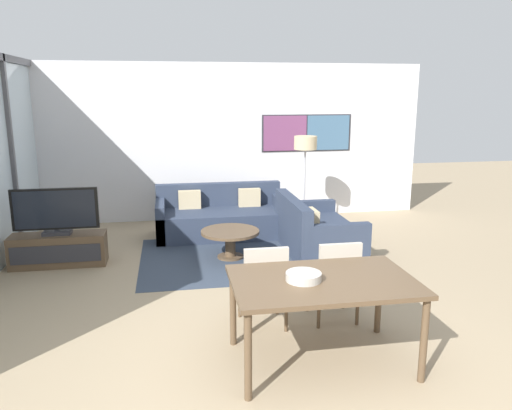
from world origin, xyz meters
name	(u,v)px	position (x,y,z in m)	size (l,w,h in m)	color
ground_plane	(311,402)	(0.00, 0.00, 0.00)	(24.00, 24.00, 0.00)	#9E896B
wall_back	(226,142)	(0.05, 5.80, 1.40)	(7.42, 0.09, 2.80)	silver
area_rug	(230,257)	(-0.18, 3.46, 0.00)	(2.50, 2.17, 0.01)	#333D4C
tv_console	(59,250)	(-2.49, 3.55, 0.22)	(1.23, 0.40, 0.43)	brown
television	(55,212)	(-2.49, 3.55, 0.74)	(1.10, 0.20, 0.63)	#2D2D33
sofa_main	(221,218)	(-0.18, 4.69, 0.27)	(2.08, 0.95, 0.80)	#2D384C
sofa_side	(313,234)	(1.05, 3.54, 0.27)	(0.95, 1.61, 0.80)	#2D384C
coffee_table	(230,237)	(-0.18, 3.46, 0.30)	(0.82, 0.82, 0.40)	brown
dining_table	(323,287)	(0.25, 0.55, 0.68)	(1.53, 0.99, 0.76)	brown
dining_chair_left	(264,280)	(-0.12, 1.28, 0.50)	(0.46, 0.46, 0.86)	#B2A899
dining_chair_centre	(335,275)	(0.61, 1.29, 0.50)	(0.46, 0.46, 0.86)	#B2A899
fruit_bowl	(304,276)	(0.08, 0.55, 0.80)	(0.30, 0.30, 0.07)	#B7B2A8
floor_lamp	(305,149)	(1.25, 4.77, 1.36)	(0.38, 0.38, 1.58)	#2D2D33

